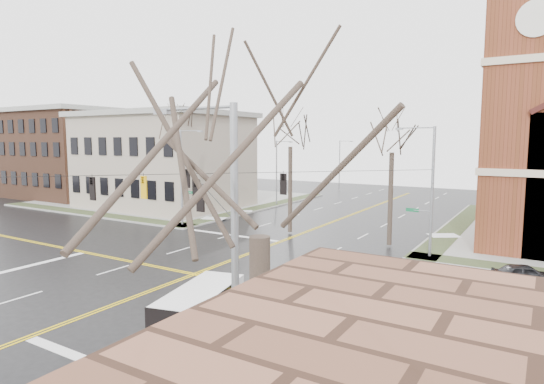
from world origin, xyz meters
The scene contains 18 objects.
ground centered at (0.00, 0.00, 0.00)m, with size 120.00×120.00×0.00m, color black.
sidewalks centered at (0.00, 0.00, 0.08)m, with size 80.00×80.00×0.17m.
road_markings centered at (0.00, 0.00, 0.01)m, with size 100.00×100.00×0.01m.
civic_building_a centered at (-22.00, 20.00, 5.50)m, with size 18.00×14.00×11.00m, color #A0927F.
civic_building_b centered at (-42.00, 22.00, 6.00)m, with size 18.00×16.00×12.00m, color brown.
signal_pole_ne centered at (11.32, 11.50, 4.95)m, with size 2.75×0.22×9.00m.
signal_pole_nw centered at (-11.32, 11.50, 4.95)m, with size 2.75×0.22×9.00m.
signal_pole_se centered at (11.32, -11.50, 4.95)m, with size 2.75×0.22×9.00m.
span_wires centered at (0.00, 0.00, 6.20)m, with size 23.02×23.02×0.03m.
traffic_signals centered at (0.00, -0.67, 5.45)m, with size 8.21×8.26×1.30m.
streetlight_north_a centered at (-10.65, 28.00, 4.47)m, with size 2.30×0.20×8.00m.
streetlight_north_b centered at (-10.65, 48.00, 4.47)m, with size 2.30×0.20×8.00m.
cargo_van centered at (5.90, -6.22, 1.16)m, with size 3.11×5.46×1.96m.
parked_car_a centered at (17.48, 8.24, 0.60)m, with size 1.43×3.55×1.21m, color black.
tree_nw_far centered at (-14.07, 13.62, 9.06)m, with size 4.00×4.00×12.54m.
tree_nw_near centered at (-0.93, 13.76, 8.13)m, with size 4.00×4.00×11.22m.
tree_ne centered at (8.05, 13.41, 7.74)m, with size 4.00×4.00×10.68m.
tree_se centered at (14.10, -14.35, 7.03)m, with size 4.00×4.00×9.69m.
Camera 1 is at (18.21, -20.70, 8.24)m, focal length 30.00 mm.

